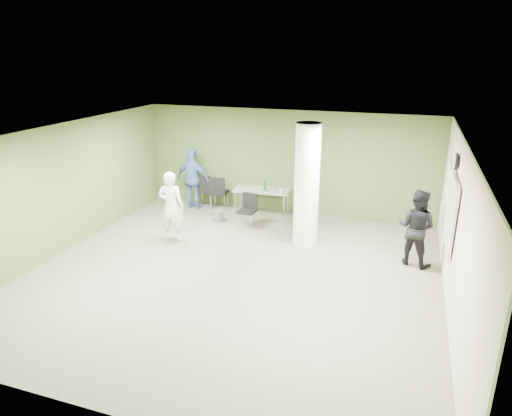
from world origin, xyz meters
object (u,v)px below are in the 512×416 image
(folding_table, at_px, (262,191))
(man_blue, at_px, (193,179))
(man_black, at_px, (416,228))
(chair_back_left, at_px, (205,188))
(woman_white, at_px, (171,206))

(folding_table, bearing_deg, man_blue, 179.30)
(folding_table, relative_size, man_black, 0.94)
(chair_back_left, height_order, man_blue, man_blue)
(chair_back_left, distance_m, man_black, 5.98)
(woman_white, relative_size, man_black, 1.02)
(folding_table, bearing_deg, man_black, -29.88)
(man_black, distance_m, man_blue, 6.18)
(folding_table, xyz_separation_m, man_blue, (-1.98, -0.13, 0.20))
(folding_table, xyz_separation_m, chair_back_left, (-1.71, 0.03, -0.09))
(folding_table, relative_size, man_blue, 0.89)
(folding_table, xyz_separation_m, woman_white, (-1.46, -2.33, 0.17))
(woman_white, xyz_separation_m, man_blue, (-0.52, 2.20, 0.03))
(woman_white, height_order, man_black, woman_white)
(woman_white, distance_m, man_black, 5.44)
(man_black, relative_size, man_blue, 0.95)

